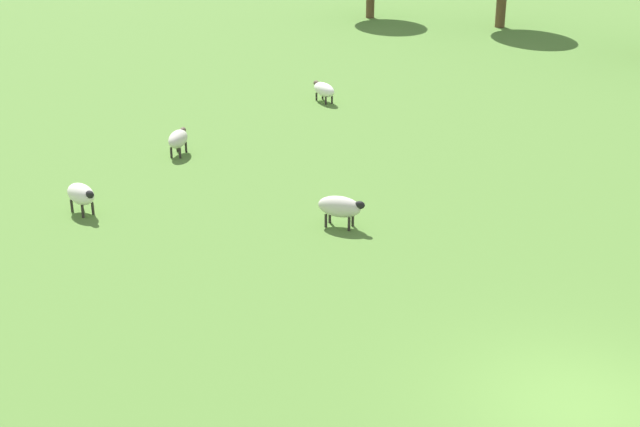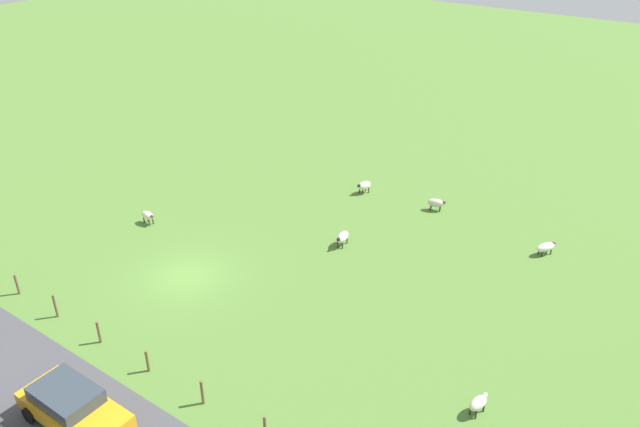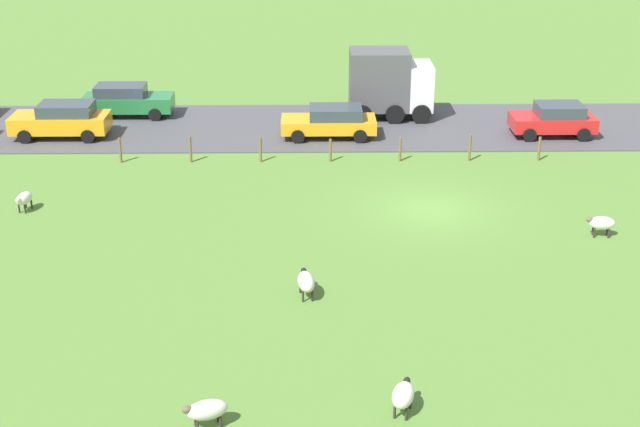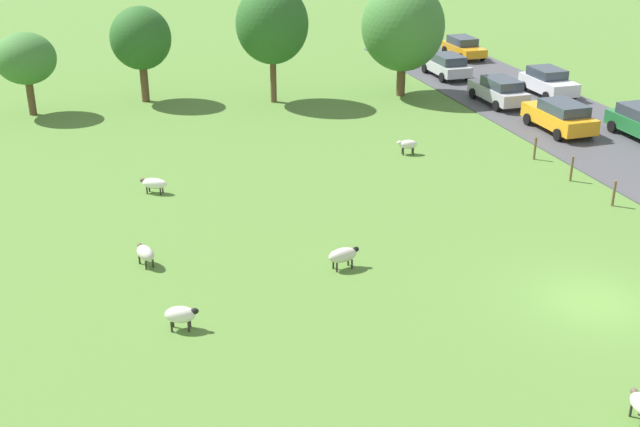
{
  "view_description": "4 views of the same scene",
  "coord_description": "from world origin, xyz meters",
  "px_view_note": "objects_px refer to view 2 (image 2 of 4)",
  "views": [
    {
      "loc": [
        2.28,
        -13.59,
        9.29
      ],
      "look_at": [
        -6.57,
        2.76,
        1.25
      ],
      "focal_mm": 51.13,
      "sensor_mm": 36.0,
      "label": 1
    },
    {
      "loc": [
        17.52,
        20.67,
        17.98
      ],
      "look_at": [
        -6.74,
        3.6,
        1.8
      ],
      "focal_mm": 34.79,
      "sensor_mm": 36.0,
      "label": 2
    },
    {
      "loc": [
        -31.85,
        4.76,
        13.14
      ],
      "look_at": [
        -2.69,
        4.33,
        0.98
      ],
      "focal_mm": 49.78,
      "sensor_mm": 36.0,
      "label": 3
    },
    {
      "loc": [
        -15.96,
        -19.95,
        13.43
      ],
      "look_at": [
        -7.4,
        6.69,
        1.43
      ],
      "focal_mm": 45.9,
      "sensor_mm": 36.0,
      "label": 4
    }
  ],
  "objects_px": {
    "sheep_0": "(364,186)",
    "sheep_5": "(342,237)",
    "sheep_4": "(148,216)",
    "sheep_1": "(436,203)",
    "sheep_2": "(546,247)",
    "sheep_3": "(478,403)",
    "car_6": "(72,406)"
  },
  "relations": [
    {
      "from": "sheep_0",
      "to": "sheep_5",
      "type": "bearing_deg",
      "value": 21.23
    },
    {
      "from": "sheep_0",
      "to": "sheep_4",
      "type": "height_order",
      "value": "sheep_0"
    },
    {
      "from": "sheep_1",
      "to": "sheep_0",
      "type": "bearing_deg",
      "value": -83.8
    },
    {
      "from": "sheep_1",
      "to": "sheep_2",
      "type": "xyz_separation_m",
      "value": [
        1.2,
        7.05,
        -0.04
      ]
    },
    {
      "from": "sheep_2",
      "to": "sheep_3",
      "type": "distance_m",
      "value": 12.84
    },
    {
      "from": "sheep_1",
      "to": "sheep_3",
      "type": "bearing_deg",
      "value": 31.28
    },
    {
      "from": "sheep_4",
      "to": "sheep_5",
      "type": "bearing_deg",
      "value": 112.86
    },
    {
      "from": "sheep_0",
      "to": "sheep_2",
      "type": "xyz_separation_m",
      "value": [
        0.67,
        11.87,
        -0.07
      ]
    },
    {
      "from": "sheep_5",
      "to": "car_6",
      "type": "distance_m",
      "value": 16.37
    },
    {
      "from": "sheep_3",
      "to": "car_6",
      "type": "height_order",
      "value": "car_6"
    },
    {
      "from": "sheep_2",
      "to": "sheep_5",
      "type": "distance_m",
      "value": 10.96
    },
    {
      "from": "sheep_4",
      "to": "sheep_2",
      "type": "bearing_deg",
      "value": 116.48
    },
    {
      "from": "sheep_1",
      "to": "sheep_4",
      "type": "relative_size",
      "value": 1.1
    },
    {
      "from": "sheep_2",
      "to": "sheep_5",
      "type": "bearing_deg",
      "value": -59.7
    },
    {
      "from": "car_6",
      "to": "sheep_4",
      "type": "bearing_deg",
      "value": -141.29
    },
    {
      "from": "sheep_2",
      "to": "sheep_4",
      "type": "distance_m",
      "value": 22.49
    },
    {
      "from": "sheep_5",
      "to": "car_6",
      "type": "relative_size",
      "value": 0.27
    },
    {
      "from": "sheep_0",
      "to": "sheep_4",
      "type": "relative_size",
      "value": 1.06
    },
    {
      "from": "sheep_2",
      "to": "car_6",
      "type": "bearing_deg",
      "value": -25.98
    },
    {
      "from": "sheep_4",
      "to": "car_6",
      "type": "distance_m",
      "value": 15.16
    },
    {
      "from": "sheep_4",
      "to": "sheep_0",
      "type": "bearing_deg",
      "value": 142.34
    },
    {
      "from": "sheep_1",
      "to": "sheep_2",
      "type": "relative_size",
      "value": 0.94
    },
    {
      "from": "sheep_1",
      "to": "sheep_2",
      "type": "height_order",
      "value": "sheep_1"
    },
    {
      "from": "sheep_3",
      "to": "sheep_5",
      "type": "bearing_deg",
      "value": -123.59
    },
    {
      "from": "sheep_2",
      "to": "sheep_3",
      "type": "relative_size",
      "value": 1.17
    },
    {
      "from": "sheep_2",
      "to": "car_6",
      "type": "relative_size",
      "value": 0.27
    },
    {
      "from": "car_6",
      "to": "sheep_5",
      "type": "bearing_deg",
      "value": 175.84
    },
    {
      "from": "sheep_3",
      "to": "sheep_4",
      "type": "relative_size",
      "value": 1.01
    },
    {
      "from": "sheep_1",
      "to": "car_6",
      "type": "bearing_deg",
      "value": -8.88
    },
    {
      "from": "sheep_0",
      "to": "sheep_2",
      "type": "bearing_deg",
      "value": 86.75
    },
    {
      "from": "sheep_1",
      "to": "sheep_5",
      "type": "height_order",
      "value": "sheep_5"
    },
    {
      "from": "sheep_0",
      "to": "sheep_5",
      "type": "height_order",
      "value": "sheep_5"
    }
  ]
}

